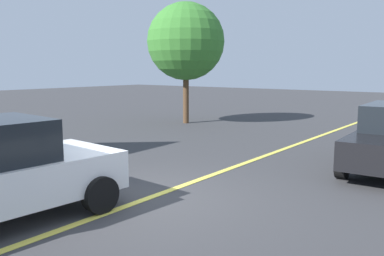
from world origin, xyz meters
TOP-DOWN VIEW (x-y plane):
  - ground_plane at (0.00, 0.00)m, footprint 80.00×80.00m
  - lane_marking_centre at (3.00, 0.00)m, footprint 28.00×0.16m
  - tree_left_verge at (9.00, 6.12)m, footprint 3.40×3.40m

SIDE VIEW (x-z plane):
  - ground_plane at x=0.00m, z-range 0.00..0.00m
  - lane_marking_centre at x=3.00m, z-range 0.00..0.01m
  - tree_left_verge at x=9.00m, z-range 0.95..6.28m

